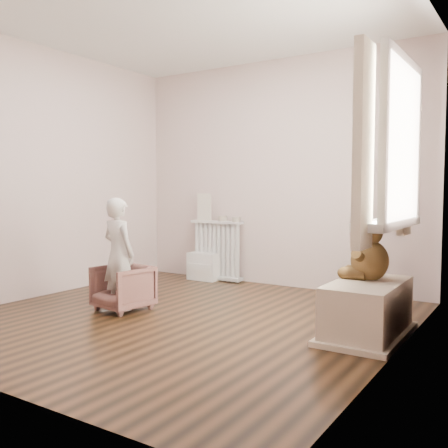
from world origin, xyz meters
The scene contains 19 objects.
floor centered at (0.00, 0.00, 0.00)m, with size 3.60×3.60×0.01m, color black.
ceiling centered at (0.00, 0.00, 2.60)m, with size 3.60×3.60×0.01m, color white.
back_wall centered at (0.00, 1.80, 1.30)m, with size 3.60×0.02×2.60m, color beige.
left_wall centered at (-1.80, 0.00, 1.30)m, with size 0.02×3.60×2.60m, color beige.
right_wall centered at (1.80, 0.00, 1.30)m, with size 0.02×3.60×2.60m, color beige.
window centered at (1.76, 0.30, 1.45)m, with size 0.03×0.90×1.10m, color white.
window_sill centered at (1.67, 0.30, 0.87)m, with size 0.22×1.10×0.06m, color silver.
curtain_left centered at (1.65, -0.27, 1.39)m, with size 0.06×0.26×1.30m, color beige.
curtain_right centered at (1.65, 0.87, 1.39)m, with size 0.06×0.26×1.30m, color beige.
radiator centered at (-0.74, 1.68, 0.39)m, with size 0.69×0.13×0.73m, color silver.
paper_doll centered at (-0.93, 1.68, 0.90)m, with size 0.20×0.02×0.33m, color beige.
tin_a centered at (-0.66, 1.68, 0.76)m, with size 0.11×0.11×0.07m, color #A59E8C.
tin_b centered at (-0.46, 1.68, 0.76)m, with size 0.10×0.10×0.06m, color #A59E8C.
toy_vanity centered at (-0.89, 1.65, 0.28)m, with size 0.39×0.28×0.61m, color silver.
armchair centered at (-0.63, -0.07, 0.21)m, with size 0.45×0.46×0.42m, color brown.
child centered at (-0.63, -0.12, 0.53)m, with size 0.37×0.24×1.02m, color beige.
toy_bench centered at (1.52, 0.33, 0.20)m, with size 0.47×0.89×0.42m, color beige.
teddy_bear centered at (1.50, 0.44, 0.67)m, with size 0.38×0.29×0.46m, color #3C2812, non-canonical shape.
plush_cat centered at (1.66, 0.60, 1.00)m, with size 0.16×0.27×0.22m, color #6B6459, non-canonical shape.
Camera 1 is at (2.61, -3.40, 1.12)m, focal length 40.00 mm.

